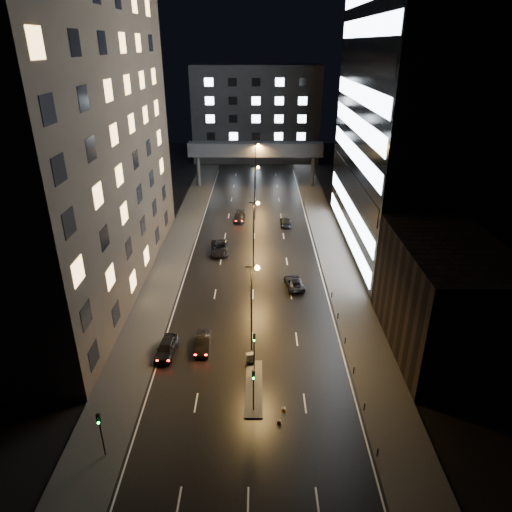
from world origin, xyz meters
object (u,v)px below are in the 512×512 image
(car_away_a, at_px, (167,348))
(car_toward_a, at_px, (294,283))
(car_away_d, at_px, (239,217))
(car_toward_b, at_px, (286,221))
(car_away_b, at_px, (203,343))
(utility_cabinet, at_px, (250,358))
(car_away_c, at_px, (219,248))

(car_away_a, distance_m, car_toward_a, 20.66)
(car_away_d, xyz_separation_m, car_toward_b, (8.44, -2.20, -0.01))
(car_away_b, distance_m, car_toward_b, 38.58)
(car_away_b, relative_size, utility_cabinet, 3.95)
(car_away_b, relative_size, car_away_c, 0.75)
(car_away_a, height_order, car_away_b, car_away_a)
(car_away_a, relative_size, car_away_c, 0.79)
(car_toward_b, bearing_deg, car_away_a, 68.49)
(utility_cabinet, bearing_deg, car_away_b, 139.48)
(car_away_d, xyz_separation_m, utility_cabinet, (2.73, -41.77, 0.01))
(car_away_a, xyz_separation_m, car_away_c, (3.58, 25.75, 0.02))
(car_away_a, relative_size, car_toward_a, 0.95)
(car_away_b, bearing_deg, car_toward_a, 50.07)
(utility_cabinet, bearing_deg, car_away_d, 79.49)
(car_away_a, xyz_separation_m, car_toward_b, (14.61, 37.98, -0.11))
(car_away_a, distance_m, car_away_c, 26.00)
(car_away_d, bearing_deg, car_away_b, -91.97)
(car_away_d, bearing_deg, car_toward_b, -13.04)
(car_toward_a, bearing_deg, car_away_d, -79.73)
(car_away_c, xyz_separation_m, utility_cabinet, (5.32, -27.34, -0.11))
(car_toward_a, distance_m, car_toward_b, 23.31)
(car_toward_b, height_order, utility_cabinet, car_toward_b)
(car_away_b, distance_m, car_away_d, 39.30)
(car_away_a, relative_size, car_away_d, 0.97)
(car_away_b, xyz_separation_m, car_toward_b, (10.88, 37.02, -0.04))
(car_toward_b, bearing_deg, car_away_c, 47.47)
(car_away_c, height_order, car_away_d, car_away_c)
(car_away_a, height_order, car_away_d, car_away_a)
(car_away_b, bearing_deg, car_away_a, -167.17)
(car_away_b, distance_m, car_away_c, 24.79)
(car_away_b, xyz_separation_m, car_away_d, (2.44, 39.22, -0.03))
(car_toward_a, bearing_deg, car_away_c, -53.19)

